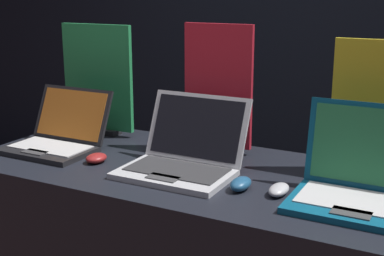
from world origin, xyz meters
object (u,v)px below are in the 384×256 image
(promo_stand_back, at_px, (382,112))
(laptop_front, at_px, (58,136))
(laptop_back, at_px, (362,182))
(promo_stand_front, at_px, (98,82))
(promo_stand_middle, at_px, (218,91))
(mouse_middle, at_px, (241,184))
(mouse_front, at_px, (96,158))
(laptop_middle, at_px, (184,155))
(mouse_back, at_px, (279,190))

(promo_stand_back, bearing_deg, laptop_front, -167.11)
(laptop_back, bearing_deg, promo_stand_front, 166.50)
(promo_stand_middle, bearing_deg, mouse_middle, -54.97)
(mouse_front, bearing_deg, mouse_middle, -0.88)
(laptop_middle, bearing_deg, laptop_back, -0.44)
(mouse_front, xyz_separation_m, mouse_middle, (0.58, -0.01, 0.00))
(mouse_front, height_order, promo_stand_back, promo_stand_back)
(promo_stand_front, xyz_separation_m, mouse_middle, (0.83, -0.35, -0.21))
(promo_stand_middle, bearing_deg, promo_stand_front, -179.94)
(laptop_back, xyz_separation_m, mouse_back, (-0.24, -0.05, -0.05))
(promo_stand_front, relative_size, laptop_middle, 1.25)
(laptop_front, xyz_separation_m, mouse_middle, (0.83, -0.08, -0.04))
(promo_stand_front, relative_size, mouse_middle, 4.60)
(laptop_front, xyz_separation_m, promo_stand_back, (1.19, 0.27, 0.17))
(laptop_front, bearing_deg, mouse_back, -3.69)
(promo_stand_front, height_order, laptop_middle, promo_stand_front)
(laptop_middle, distance_m, mouse_middle, 0.26)
(laptop_front, relative_size, laptop_middle, 0.91)
(laptop_front, relative_size, laptop_back, 0.90)
(laptop_front, relative_size, mouse_back, 3.32)
(promo_stand_middle, bearing_deg, laptop_back, -25.09)
(mouse_middle, xyz_separation_m, promo_stand_back, (0.36, 0.35, 0.20))
(laptop_front, distance_m, promo_stand_middle, 0.67)
(laptop_front, distance_m, mouse_front, 0.26)
(mouse_middle, height_order, laptop_back, laptop_back)
(promo_stand_middle, relative_size, mouse_back, 4.72)
(mouse_middle, bearing_deg, laptop_middle, 163.74)
(laptop_middle, height_order, mouse_back, laptop_middle)
(promo_stand_middle, distance_m, laptop_back, 0.70)
(laptop_front, relative_size, promo_stand_back, 0.76)
(laptop_middle, xyz_separation_m, mouse_middle, (0.25, -0.07, -0.04))
(mouse_back, xyz_separation_m, promo_stand_back, (0.24, 0.33, 0.21))
(promo_stand_middle, bearing_deg, laptop_middle, -90.00)
(promo_stand_middle, relative_size, laptop_back, 1.27)
(mouse_middle, bearing_deg, laptop_back, 10.56)
(promo_stand_front, height_order, promo_stand_middle, promo_stand_middle)
(laptop_front, xyz_separation_m, promo_stand_front, (0.00, 0.28, 0.18))
(mouse_front, distance_m, promo_stand_middle, 0.53)
(laptop_front, height_order, mouse_middle, laptop_front)
(mouse_middle, height_order, mouse_back, mouse_middle)
(laptop_middle, xyz_separation_m, mouse_back, (0.37, -0.06, -0.04))
(mouse_middle, bearing_deg, mouse_back, 7.62)
(promo_stand_middle, bearing_deg, promo_stand_back, -0.38)
(promo_stand_front, bearing_deg, laptop_front, -90.00)
(laptop_middle, height_order, mouse_middle, laptop_middle)
(laptop_front, xyz_separation_m, mouse_back, (0.95, -0.06, -0.04))
(laptop_front, bearing_deg, mouse_middle, -5.36)
(laptop_middle, relative_size, laptop_back, 0.98)
(mouse_middle, bearing_deg, promo_stand_back, 43.92)
(mouse_front, relative_size, mouse_back, 0.85)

